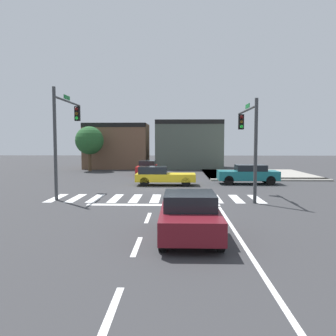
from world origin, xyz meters
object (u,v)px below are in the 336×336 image
Objects in this scene: car_red at (147,167)px; car_teal at (248,174)px; roadside_tree at (89,141)px; car_yellow at (162,176)px; traffic_signal_southeast at (248,131)px; traffic_signal_southwest at (65,125)px; car_maroon at (190,215)px.

car_teal is (8.42, -7.29, 0.04)m from car_red.
car_teal is 19.18m from roadside_tree.
roadside_tree reaches higher than car_yellow.
traffic_signal_southeast is 7.32m from car_teal.
roadside_tree is at bearing 9.97° from traffic_signal_southwest.
roadside_tree is (-6.74, 4.16, 2.65)m from car_red.
traffic_signal_southeast is at bearing -47.13° from car_yellow.
traffic_signal_southeast reaches higher than car_red.
car_maroon is 15.82m from car_teal.
car_maroon is 22.55m from car_red.
roadside_tree is (-3.05, 17.36, -0.84)m from traffic_signal_southwest.
traffic_signal_southwest is 1.31× the size of car_red.
traffic_signal_southeast reaches higher than car_maroon.
car_teal is at bearing -37.05° from roadside_tree.
car_maroon is at bearing -83.76° from car_yellow.
car_yellow is 0.89× the size of roadside_tree.
car_red is (-7.04, 13.81, -3.07)m from traffic_signal_southeast.
traffic_signal_southwest reaches higher than car_yellow.
traffic_signal_southwest is 1.41× the size of car_yellow.
traffic_signal_southeast is 8.20m from car_yellow.
traffic_signal_southwest reaches higher than car_maroon.
car_yellow is (-1.54, 14.04, -0.05)m from car_maroon.
car_yellow is at bearing 12.80° from car_red.
traffic_signal_southwest is at bearing -153.98° from car_teal.
car_yellow reaches higher than car_red.
traffic_signal_southwest is 14.14m from car_red.
car_yellow is (5.56, 4.96, -3.51)m from traffic_signal_southwest.
roadside_tree reaches higher than car_maroon.
car_maroon is 28.45m from roadside_tree.
traffic_signal_southwest reaches higher than car_teal.
car_yellow is at bearing -171.69° from car_teal.
traffic_signal_southeast is 1.30× the size of car_maroon.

